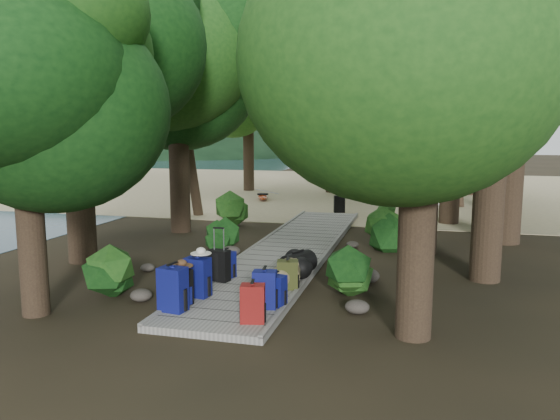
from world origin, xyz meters
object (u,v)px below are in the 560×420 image
(duffel_right_khaki, at_px, (289,273))
(sun_lounger, at_px, (433,199))
(suitcase_on_boardwalk, at_px, (219,265))
(backpack_left_c, at_px, (198,275))
(backpack_right_a, at_px, (253,301))
(backpack_left_d, at_px, (225,263))
(backpack_left_a, at_px, (173,287))
(duffel_right_black, at_px, (298,263))
(lone_suitcase_on_sand, at_px, (339,204))
(backpack_left_b, at_px, (180,285))
(backpack_right_b, at_px, (265,287))
(backpack_right_c, at_px, (275,289))
(backpack_right_d, at_px, (288,273))
(kayak, at_px, (263,196))

(duffel_right_khaki, xyz_separation_m, sun_lounger, (2.92, 12.76, -0.05))
(suitcase_on_boardwalk, bearing_deg, sun_lounger, 83.37)
(backpack_left_c, xyz_separation_m, backpack_right_a, (1.35, -1.02, -0.06))
(backpack_left_d, bearing_deg, backpack_right_a, -44.29)
(backpack_left_a, relative_size, duffel_right_khaki, 1.22)
(backpack_left_c, distance_m, duffel_right_black, 2.36)
(lone_suitcase_on_sand, bearing_deg, backpack_left_d, -112.41)
(backpack_left_d, relative_size, duffel_right_black, 0.79)
(backpack_left_b, xyz_separation_m, backpack_left_c, (0.11, 0.49, 0.05))
(backpack_right_b, bearing_deg, backpack_left_c, 158.63)
(backpack_left_c, height_order, backpack_right_c, backpack_left_c)
(backpack_left_a, height_order, backpack_left_d, backpack_left_a)
(backpack_left_d, distance_m, backpack_right_c, 2.08)
(duffel_right_khaki, bearing_deg, backpack_left_a, -137.44)
(backpack_right_d, relative_size, lone_suitcase_on_sand, 0.96)
(backpack_right_a, height_order, lone_suitcase_on_sand, backpack_right_a)
(duffel_right_black, height_order, kayak, duffel_right_black)
(backpack_left_a, xyz_separation_m, duffel_right_khaki, (1.48, 2.01, -0.18))
(backpack_left_b, bearing_deg, backpack_left_d, 106.23)
(backpack_left_c, distance_m, backpack_right_c, 1.50)
(duffel_right_khaki, xyz_separation_m, duffel_right_black, (0.02, 0.72, 0.01))
(backpack_right_c, height_order, duffel_right_black, backpack_right_c)
(lone_suitcase_on_sand, bearing_deg, duffel_right_khaki, -104.52)
(backpack_right_c, xyz_separation_m, suitcase_on_boardwalk, (-1.47, 1.20, 0.02))
(backpack_right_c, distance_m, backpack_right_d, 1.03)
(backpack_right_c, xyz_separation_m, lone_suitcase_on_sand, (-0.59, 11.37, -0.08))
(backpack_left_a, distance_m, lone_suitcase_on_sand, 12.09)
(backpack_right_d, bearing_deg, backpack_left_a, -143.67)
(backpack_left_d, height_order, duffel_right_khaki, backpack_left_d)
(backpack_right_b, bearing_deg, backpack_left_b, 178.85)
(duffel_right_black, bearing_deg, backpack_left_a, -95.34)
(backpack_left_c, bearing_deg, duffel_right_black, 61.13)
(backpack_right_b, height_order, kayak, backpack_right_b)
(backpack_left_b, xyz_separation_m, suitcase_on_boardwalk, (0.12, 1.53, -0.03))
(backpack_right_d, bearing_deg, backpack_left_c, -161.04)
(suitcase_on_boardwalk, height_order, kayak, suitcase_on_boardwalk)
(backpack_left_a, xyz_separation_m, backpack_left_b, (-0.03, 0.35, -0.07))
(duffel_right_khaki, bearing_deg, duffel_right_black, 77.28)
(backpack_right_c, bearing_deg, backpack_left_b, -155.23)
(sun_lounger, bearing_deg, backpack_left_a, -118.55)
(kayak, bearing_deg, backpack_right_d, -90.96)
(backpack_left_a, distance_m, backpack_right_c, 1.71)
(backpack_left_b, distance_m, kayak, 14.83)
(backpack_left_b, distance_m, lone_suitcase_on_sand, 11.74)
(backpack_left_b, height_order, suitcase_on_boardwalk, backpack_left_b)
(backpack_right_c, relative_size, duffel_right_khaki, 0.88)
(backpack_left_c, height_order, backpack_right_a, backpack_left_c)
(backpack_left_c, xyz_separation_m, kayak, (-2.91, 14.06, -0.31))
(backpack_left_a, relative_size, backpack_right_b, 1.16)
(backpack_left_c, height_order, backpack_right_d, backpack_left_c)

